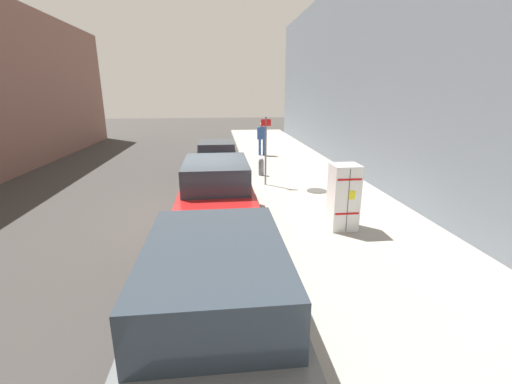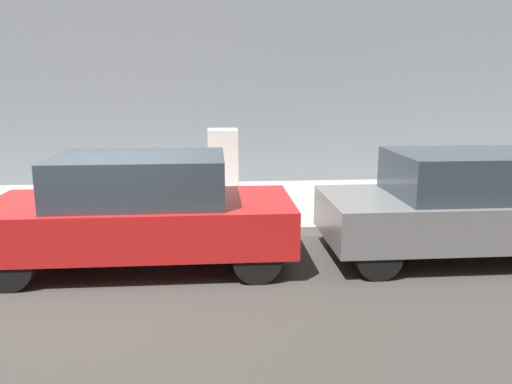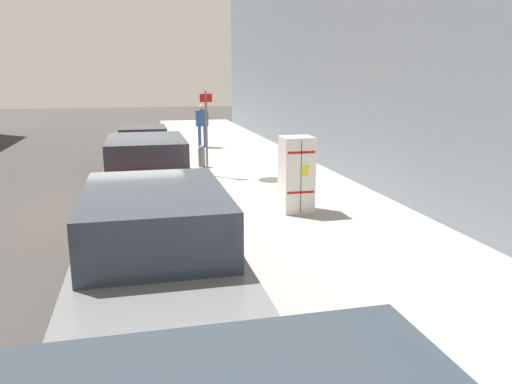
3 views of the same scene
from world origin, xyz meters
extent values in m
plane|color=#383533|center=(0.00, 0.00, 0.00)|extent=(80.00, 80.00, 0.00)
cube|color=#9E998E|center=(-4.00, 0.00, 0.09)|extent=(4.51, 44.00, 0.17)
cube|color=slate|center=(-7.07, 0.00, 4.26)|extent=(1.64, 39.60, 8.52)
cube|color=white|center=(-3.65, 1.80, 1.01)|extent=(0.67, 0.64, 1.67)
cube|color=black|center=(-3.65, 2.12, 1.01)|extent=(0.01, 0.01, 1.59)
cube|color=yellow|center=(-3.73, 2.12, 1.15)|extent=(0.16, 0.01, 0.22)
cube|color=red|center=(-3.65, 2.12, 1.54)|extent=(0.61, 0.01, 0.05)
cube|color=red|center=(-3.65, 2.12, 0.68)|extent=(0.61, 0.01, 0.05)
cylinder|color=#47443F|center=(-3.97, -1.60, 0.18)|extent=(0.70, 0.70, 0.02)
cylinder|color=slate|center=(-2.27, -2.68, 1.43)|extent=(0.07, 0.07, 2.52)
cube|color=red|center=(-2.27, -2.66, 2.49)|extent=(0.36, 0.02, 0.24)
cylinder|color=slate|center=(-2.30, -4.19, 0.48)|extent=(0.22, 0.22, 0.61)
sphere|color=slate|center=(-2.30, -4.19, 0.80)|extent=(0.20, 0.20, 0.20)
cylinder|color=#2D5193|center=(-3.05, -8.92, 0.61)|extent=(0.14, 0.14, 0.88)
cylinder|color=#2D5193|center=(-2.82, -8.92, 0.61)|extent=(0.14, 0.14, 0.88)
cube|color=#2D5193|center=(-2.93, -8.92, 1.38)|extent=(0.51, 0.22, 0.66)
sphere|color=tan|center=(-2.93, -8.92, 1.83)|extent=(0.24, 0.24, 0.24)
cube|color=black|center=(-0.45, -5.58, 0.62)|extent=(1.81, 4.50, 0.55)
cube|color=#2D3842|center=(-0.45, -5.80, 1.14)|extent=(1.59, 1.89, 0.50)
cylinder|color=black|center=(-1.22, -3.92, 0.34)|extent=(0.22, 0.68, 0.68)
cylinder|color=black|center=(0.33, -3.92, 0.34)|extent=(0.22, 0.68, 0.68)
cylinder|color=black|center=(-1.22, -7.24, 0.34)|extent=(0.22, 0.68, 0.68)
cylinder|color=black|center=(0.33, -7.24, 0.34)|extent=(0.22, 0.68, 0.68)
cube|color=red|center=(-0.45, 0.49, 0.70)|extent=(1.97, 4.64, 0.70)
cube|color=#2D3842|center=(-0.45, 0.49, 1.40)|extent=(1.73, 2.55, 0.70)
cylinder|color=black|center=(-1.30, 2.21, 0.35)|extent=(0.22, 0.70, 0.70)
cylinder|color=black|center=(0.41, 2.21, 0.35)|extent=(0.22, 0.70, 0.70)
cylinder|color=black|center=(-1.30, -1.23, 0.35)|extent=(0.22, 0.70, 0.70)
cylinder|color=black|center=(0.41, -1.23, 0.35)|extent=(0.22, 0.70, 0.70)
cube|color=slate|center=(-0.45, 5.83, 0.69)|extent=(2.00, 4.88, 0.70)
cube|color=#2D3842|center=(-0.45, 5.83, 1.39)|extent=(1.76, 2.68, 0.70)
cylinder|color=black|center=(-1.31, 7.68, 0.34)|extent=(0.22, 0.68, 0.68)
cylinder|color=black|center=(0.42, 7.68, 0.34)|extent=(0.22, 0.68, 0.68)
cylinder|color=black|center=(-1.31, 3.98, 0.34)|extent=(0.22, 0.68, 0.68)
cylinder|color=black|center=(0.42, 3.98, 0.34)|extent=(0.22, 0.68, 0.68)
camera|label=1|loc=(-0.53, 9.76, 3.57)|focal=24.00mm
camera|label=2|loc=(7.14, 1.64, 2.82)|focal=35.00mm
camera|label=3|loc=(-0.29, 12.09, 3.14)|focal=35.00mm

